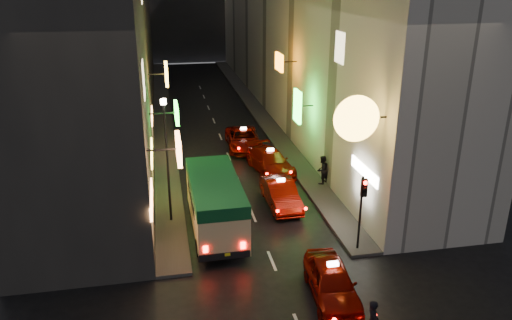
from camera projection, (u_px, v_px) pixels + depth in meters
building_left at (109, 10)px, 40.67m from camera, size 7.58×52.12×18.00m
building_right at (298, 7)px, 43.53m from camera, size 8.32×52.00×18.00m
sidewalk_left at (163, 113)px, 44.49m from camera, size 1.50×52.00×0.15m
sidewalk_right at (256, 109)px, 46.00m from camera, size 1.50×52.00×0.15m
minibus at (215, 199)px, 23.70m from camera, size 2.33×6.46×2.77m
taxi_near at (332, 279)px, 19.11m from camera, size 2.51×5.30×1.81m
taxi_second at (281, 191)px, 26.80m from camera, size 2.17×5.14×1.80m
taxi_third at (270, 160)px, 31.34m from camera, size 2.95×5.41×1.80m
taxi_far at (244, 137)px, 35.59m from camera, size 2.32×5.20×1.80m
pedestrian_crossing at (373, 319)px, 16.71m from camera, size 0.40×0.62×1.89m
pedestrian_sidewalk at (322, 168)px, 29.16m from camera, size 0.86×0.80×1.95m
traffic_light at (363, 198)px, 21.58m from camera, size 0.26×0.43×3.50m
lamp_post at (167, 153)px, 23.92m from camera, size 0.28×0.28×6.22m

